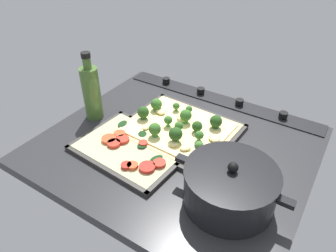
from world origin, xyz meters
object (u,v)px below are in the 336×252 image
Objects in this scene: broccoli_pizza at (178,127)px; veggie_pizza_back at (131,147)px; baking_tray_front at (178,131)px; baking_tray_back at (132,148)px; cooking_pot at (230,187)px; oil_bottle at (91,92)px.

broccoli_pizza is 16.25cm from veggie_pizza_back.
broccoli_pizza is 1.10× the size of veggie_pizza_back.
baking_tray_front is 16.16cm from baking_tray_back.
cooking_pot is at bearing 144.31° from broccoli_pizza.
broccoli_pizza is 1.46× the size of oil_bottle.
oil_bottle is at bearing -19.58° from veggie_pizza_back.
veggie_pizza_back is at bearing -5.01° from cooking_pot.
baking_tray_front and baking_tray_back have the same top height.
oil_bottle reaches higher than baking_tray_front.
broccoli_pizza is at bearing -165.43° from oil_bottle.
cooking_pot reaches higher than baking_tray_back.
baking_tray_back is at bearing -5.61° from cooking_pot.
veggie_pizza_back is 23.90cm from oil_bottle.
baking_tray_back is 1.09× the size of veggie_pizza_back.
oil_bottle reaches higher than broccoli_pizza.
broccoli_pizza is at bearing -115.35° from baking_tray_back.
baking_tray_front is 16.43cm from veggie_pizza_back.
veggie_pizza_back is at bearing 109.87° from baking_tray_back.
cooking_pot is (-24.30, 17.68, 4.58)cm from baking_tray_front.
veggie_pizza_back is 1.04× the size of cooking_pot.
cooking_pot is at bearing 174.39° from baking_tray_back.
baking_tray_front is at bearing -36.04° from cooking_pot.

